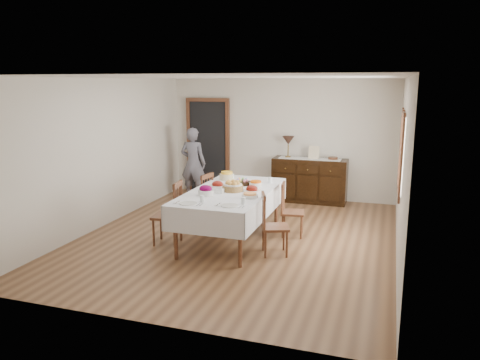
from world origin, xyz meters
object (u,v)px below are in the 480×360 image
(dining_table, at_px, (231,196))
(chair_left_near, at_px, (170,213))
(chair_left_far, at_px, (201,200))
(chair_right_far, at_px, (290,209))
(sideboard, at_px, (310,180))
(person, at_px, (193,161))
(table_lamp, at_px, (288,141))
(chair_right_near, at_px, (272,224))

(dining_table, bearing_deg, chair_left_near, -153.20)
(chair_left_near, bearing_deg, chair_left_far, 164.99)
(chair_right_far, xyz_separation_m, sideboard, (-0.08, 2.38, 0.01))
(sideboard, height_order, person, person)
(dining_table, distance_m, table_lamp, 2.99)
(sideboard, distance_m, table_lamp, 0.95)
(chair_left_near, relative_size, chair_left_far, 1.04)
(chair_left_far, height_order, table_lamp, table_lamp)
(sideboard, distance_m, person, 2.56)
(sideboard, bearing_deg, chair_left_near, -116.05)
(chair_left_far, bearing_deg, sideboard, 157.60)
(chair_left_far, height_order, sideboard, chair_left_far)
(chair_left_far, bearing_deg, chair_left_near, 2.87)
(dining_table, relative_size, table_lamp, 5.28)
(dining_table, distance_m, chair_left_far, 0.95)
(dining_table, xyz_separation_m, table_lamp, (0.28, 2.93, 0.56))
(chair_right_near, xyz_separation_m, person, (-2.49, 2.82, 0.37))
(person, bearing_deg, sideboard, -169.04)
(dining_table, bearing_deg, chair_right_far, 32.44)
(chair_left_far, bearing_deg, chair_right_far, 100.07)
(table_lamp, bearing_deg, person, -165.89)
(chair_left_far, xyz_separation_m, sideboard, (1.51, 2.38, -0.02))
(dining_table, xyz_separation_m, chair_left_far, (-0.75, 0.53, -0.25))
(chair_right_near, bearing_deg, table_lamp, -12.51)
(chair_left_near, distance_m, chair_right_far, 1.97)
(chair_left_far, relative_size, table_lamp, 2.11)
(chair_left_near, height_order, chair_right_near, chair_left_near)
(dining_table, bearing_deg, chair_left_far, 144.69)
(chair_right_far, distance_m, sideboard, 2.38)
(dining_table, bearing_deg, table_lamp, 84.74)
(chair_left_far, distance_m, person, 2.15)
(chair_left_far, bearing_deg, table_lamp, 166.81)
(chair_left_far, height_order, chair_right_near, chair_left_far)
(dining_table, distance_m, chair_left_near, 1.00)
(chair_left_near, distance_m, table_lamp, 3.64)
(person, bearing_deg, table_lamp, -166.04)
(chair_right_near, height_order, sideboard, sideboard)
(dining_table, xyz_separation_m, chair_right_near, (0.77, -0.40, -0.27))
(chair_right_near, height_order, table_lamp, table_lamp)
(person, bearing_deg, chair_left_far, 117.12)
(table_lamp, bearing_deg, chair_right_far, -76.68)
(dining_table, xyz_separation_m, person, (-1.72, 2.42, 0.10))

